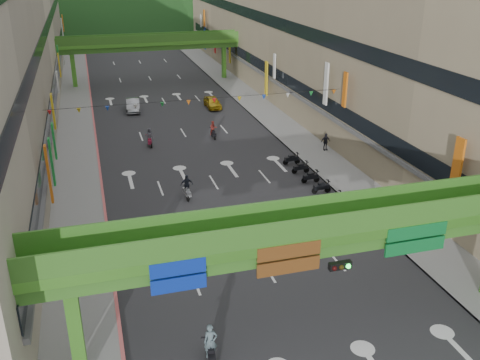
# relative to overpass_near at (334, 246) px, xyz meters

# --- Properties ---
(road_slab) EXTENTS (18.00, 140.00, 0.02)m
(road_slab) POSITION_rel_overpass_near_xyz_m (-0.93, 44.62, -5.20)
(road_slab) COLOR #28282B
(road_slab) RESTS_ON ground
(sidewalk_left) EXTENTS (4.00, 140.00, 0.15)m
(sidewalk_left) POSITION_rel_overpass_near_xyz_m (-11.93, 44.62, -5.13)
(sidewalk_left) COLOR gray
(sidewalk_left) RESTS_ON ground
(sidewalk_right) EXTENTS (4.00, 140.00, 0.15)m
(sidewalk_right) POSITION_rel_overpass_near_xyz_m (10.07, 44.62, -5.13)
(sidewalk_right) COLOR gray
(sidewalk_right) RESTS_ON ground
(curb_left) EXTENTS (0.20, 140.00, 0.18)m
(curb_left) POSITION_rel_overpass_near_xyz_m (-10.03, 44.62, -5.12)
(curb_left) COLOR #CC5959
(curb_left) RESTS_ON ground
(curb_right) EXTENTS (0.20, 140.00, 0.18)m
(curb_right) POSITION_rel_overpass_near_xyz_m (8.17, 44.62, -5.12)
(curb_right) COLOR gray
(curb_right) RESTS_ON ground
(building_row_right) EXTENTS (12.80, 95.00, 19.00)m
(building_row_right) POSITION_rel_overpass_near_xyz_m (18.00, 44.62, 4.25)
(building_row_right) COLOR gray
(building_row_right) RESTS_ON ground
(overpass_near) EXTENTS (28.00, 12.27, 7.10)m
(overpass_near) POSITION_rel_overpass_near_xyz_m (0.00, 0.00, 0.00)
(overpass_near) COLOR #4C9E2D
(overpass_near) RESTS_ON ground
(overpass_far) EXTENTS (28.00, 2.20, 7.10)m
(overpass_far) POSITION_rel_overpass_near_xyz_m (-0.93, 59.62, 0.20)
(overpass_far) COLOR #4C9E2D
(overpass_far) RESTS_ON ground
(hill_left) EXTENTS (168.00, 140.00, 112.00)m
(hill_left) POSITION_rel_overpass_near_xyz_m (-15.93, 154.62, -5.21)
(hill_left) COLOR #1C4419
(hill_left) RESTS_ON ground
(hill_right) EXTENTS (208.00, 176.00, 128.00)m
(hill_right) POSITION_rel_overpass_near_xyz_m (24.07, 174.62, -5.21)
(hill_right) COLOR #1C4419
(hill_right) RESTS_ON ground
(bunting_string) EXTENTS (26.00, 0.36, 0.47)m
(bunting_string) POSITION_rel_overpass_near_xyz_m (-0.93, 24.62, 0.75)
(bunting_string) COLOR black
(bunting_string) RESTS_ON ground
(scooter_rider_near) EXTENTS (0.69, 1.60, 2.10)m
(scooter_rider_near) POSITION_rel_overpass_near_xyz_m (-6.06, -0.21, -4.22)
(scooter_rider_near) COLOR black
(scooter_rider_near) RESTS_ON ground
(scooter_rider_mid) EXTENTS (0.75, 1.60, 1.88)m
(scooter_rider_mid) POSITION_rel_overpass_near_xyz_m (1.75, 31.90, -4.25)
(scooter_rider_mid) COLOR black
(scooter_rider_mid) RESTS_ON ground
(scooter_rider_left) EXTENTS (1.01, 1.60, 2.01)m
(scooter_rider_left) POSITION_rel_overpass_near_xyz_m (-3.68, 18.11, -4.20)
(scooter_rider_left) COLOR gray
(scooter_rider_left) RESTS_ON ground
(scooter_rider_far) EXTENTS (0.82, 1.60, 1.90)m
(scooter_rider_far) POSITION_rel_overpass_near_xyz_m (-4.90, 31.28, -4.26)
(scooter_rider_far) COLOR maroon
(scooter_rider_far) RESTS_ON ground
(parked_scooter_row) EXTENTS (1.60, 11.55, 1.08)m
(parked_scooter_row) POSITION_rel_overpass_near_xyz_m (6.87, 17.21, -4.68)
(parked_scooter_row) COLOR black
(parked_scooter_row) RESTS_ON ground
(car_silver) EXTENTS (1.89, 4.58, 1.48)m
(car_silver) POSITION_rel_overpass_near_xyz_m (-5.21, 44.78, -4.47)
(car_silver) COLOR #9D9EA4
(car_silver) RESTS_ON ground
(car_yellow) EXTENTS (1.70, 4.13, 1.40)m
(car_yellow) POSITION_rel_overpass_near_xyz_m (4.43, 43.51, -4.51)
(car_yellow) COLOR gold
(car_yellow) RESTS_ON ground
(pedestrian_red) EXTENTS (0.84, 0.72, 1.49)m
(pedestrian_red) POSITION_rel_overpass_near_xyz_m (10.18, 6.61, -4.46)
(pedestrian_red) COLOR #B00A2B
(pedestrian_red) RESTS_ON ground
(pedestrian_dark) EXTENTS (1.02, 0.49, 1.69)m
(pedestrian_dark) POSITION_rel_overpass_near_xyz_m (11.27, 25.06, -4.36)
(pedestrian_dark) COLOR black
(pedestrian_dark) RESTS_ON ground
(pedestrian_blue) EXTENTS (0.95, 0.68, 1.89)m
(pedestrian_blue) POSITION_rel_overpass_near_xyz_m (8.87, 10.07, -4.26)
(pedestrian_blue) COLOR #303250
(pedestrian_blue) RESTS_ON ground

